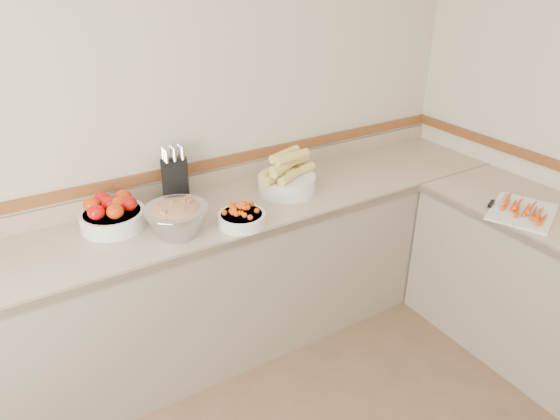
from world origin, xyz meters
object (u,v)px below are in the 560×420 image
tomato_bowl (112,214)px  rhubarb_bowl (177,218)px  knife_block (175,180)px  cherry_tomato_bowl (242,217)px  corn_bowl (287,178)px  cutting_board (523,210)px

tomato_bowl → rhubarb_bowl: rhubarb_bowl is taller
knife_block → cherry_tomato_bowl: bearing=-65.7°
corn_bowl → knife_block: bearing=161.2°
knife_block → tomato_bowl: knife_block is taller
tomato_bowl → cherry_tomato_bowl: bearing=-29.7°
cherry_tomato_bowl → rhubarb_bowl: size_ratio=0.77×
cherry_tomato_bowl → corn_bowl: (0.41, 0.22, 0.04)m
tomato_bowl → cutting_board: bearing=-27.5°
knife_block → tomato_bowl: (-0.38, -0.10, -0.07)m
rhubarb_bowl → cutting_board: rhubarb_bowl is taller
knife_block → rhubarb_bowl: knife_block is taller
knife_block → rhubarb_bowl: size_ratio=1.06×
rhubarb_bowl → cherry_tomato_bowl: bearing=-13.5°
rhubarb_bowl → cutting_board: (1.68, -0.76, -0.08)m
rhubarb_bowl → cutting_board: size_ratio=0.66×
corn_bowl → cutting_board: 1.31m
tomato_bowl → cutting_board: (1.94, -1.01, -0.05)m
knife_block → rhubarb_bowl: 0.37m
knife_block → rhubarb_bowl: (-0.13, -0.35, -0.04)m
knife_block → tomato_bowl: 0.40m
corn_bowl → cutting_board: size_ratio=0.77×
knife_block → cherry_tomato_bowl: 0.47m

